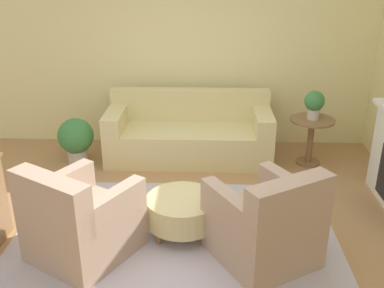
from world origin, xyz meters
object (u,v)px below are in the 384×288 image
ottoman_table (182,210)px  potted_plant_floor (76,138)px  couch (189,135)px  side_table (311,133)px  potted_plant_on_side_table (314,103)px  armchair_left (80,223)px  armchair_right (266,226)px

ottoman_table → potted_plant_floor: bearing=132.8°
couch → potted_plant_floor: size_ratio=3.56×
side_table → potted_plant_on_side_table: (0.00, 0.00, 0.42)m
ottoman_table → potted_plant_on_side_table: potted_plant_on_side_table is taller
couch → potted_plant_on_side_table: bearing=-5.5°
armchair_left → potted_plant_on_side_table: potted_plant_on_side_table is taller
armchair_right → potted_plant_on_side_table: 2.36m
ottoman_table → potted_plant_on_side_table: 2.46m
ottoman_table → potted_plant_on_side_table: (1.64, 1.73, 0.60)m
armchair_left → armchair_right: 1.71m
armchair_left → ottoman_table: 1.02m
potted_plant_on_side_table → side_table: bearing=-135.0°
armchair_left → potted_plant_floor: armchair_left is taller
potted_plant_floor → potted_plant_on_side_table: bearing=1.3°
potted_plant_on_side_table → armchair_right: bearing=-111.7°
potted_plant_on_side_table → ottoman_table: bearing=-133.5°
potted_plant_floor → armchair_right: bearing=-41.8°
couch → armchair_left: (-0.92, -2.30, 0.03)m
ottoman_table → side_table: 2.39m
potted_plant_on_side_table → potted_plant_floor: potted_plant_on_side_table is taller
couch → armchair_right: 2.44m
potted_plant_on_side_table → potted_plant_floor: size_ratio=0.60×
couch → potted_plant_floor: couch is taller
ottoman_table → potted_plant_floor: 2.26m
armchair_left → couch: bearing=68.2°
couch → armchair_right: bearing=-71.0°
couch → side_table: bearing=-5.5°
ottoman_table → armchair_left: bearing=-155.7°
couch → armchair_left: armchair_left is taller
armchair_right → potted_plant_on_side_table: bearing=68.3°
couch → armchair_right: (0.79, -2.30, 0.03)m
side_table → potted_plant_floor: side_table is taller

